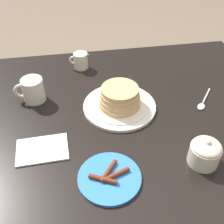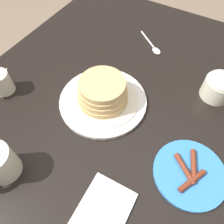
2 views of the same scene
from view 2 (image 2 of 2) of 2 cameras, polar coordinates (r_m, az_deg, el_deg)
ground_plane at (r=1.38m, az=1.24°, el=-15.31°), size 8.00×8.00×0.00m
dining_table at (r=0.82m, az=2.00°, el=-1.01°), size 1.19×0.99×0.73m
pancake_plate at (r=0.69m, az=-2.43°, el=4.46°), size 0.28×0.28×0.09m
side_plate_bacon at (r=0.63m, az=19.63°, el=-14.80°), size 0.19×0.19×0.02m
creamer_pitcher at (r=0.80m, az=-26.92°, el=7.01°), size 0.10×0.06×0.08m
sugar_bowl at (r=0.77m, az=26.21°, el=6.14°), size 0.10×0.10×0.10m
napkin at (r=0.57m, az=-2.88°, el=-25.23°), size 0.17×0.12×0.01m
spoon at (r=0.92m, az=10.71°, el=16.42°), size 0.11×0.13×0.01m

